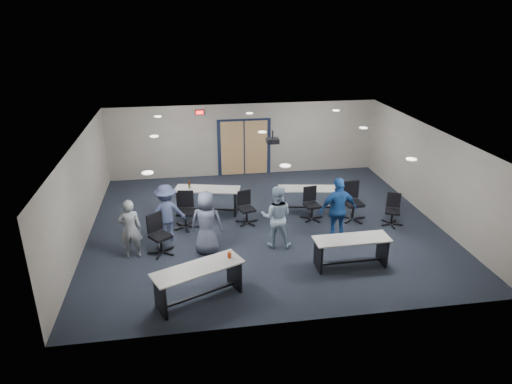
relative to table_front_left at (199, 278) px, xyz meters
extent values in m
plane|color=#1C202C|center=(2.05, 3.42, -0.55)|extent=(10.00, 10.00, 0.00)
cube|color=gray|center=(2.05, 7.92, 0.80)|extent=(10.00, 0.04, 2.70)
cube|color=gray|center=(2.05, -1.08, 0.80)|extent=(10.00, 0.04, 2.70)
cube|color=gray|center=(-2.95, 3.42, 0.80)|extent=(0.04, 9.00, 2.70)
cube|color=gray|center=(7.05, 3.42, 0.80)|extent=(0.04, 9.00, 2.70)
cube|color=silver|center=(2.05, 3.42, 2.15)|extent=(10.00, 9.00, 0.04)
cube|color=#101A32|center=(2.05, 7.89, 0.50)|extent=(2.00, 0.06, 2.20)
cube|color=#AC814F|center=(1.60, 7.87, 0.50)|extent=(0.85, 0.04, 2.05)
cube|color=#AC814F|center=(2.50, 7.87, 0.50)|extent=(0.85, 0.04, 2.05)
cube|color=black|center=(0.45, 7.87, 1.90)|extent=(0.32, 0.05, 0.18)
cube|color=#FF0C0C|center=(0.45, 7.84, 1.90)|extent=(0.26, 0.02, 0.12)
cylinder|color=black|center=(2.35, 3.92, 2.03)|extent=(0.04, 0.04, 0.24)
cube|color=black|center=(2.35, 3.92, 1.85)|extent=(0.35, 0.30, 0.14)
cylinder|color=black|center=(2.35, 3.77, 1.85)|extent=(0.08, 0.03, 0.08)
cube|color=#B6B4AC|center=(-0.01, 0.00, 0.23)|extent=(2.08, 1.40, 0.03)
cube|color=black|center=(-0.81, -0.36, -0.17)|extent=(0.29, 0.58, 0.77)
cube|color=black|center=(0.80, 0.35, -0.17)|extent=(0.29, 0.58, 0.77)
cube|color=black|center=(-0.01, 0.00, -0.44)|extent=(1.64, 0.76, 0.04)
cylinder|color=#C3401A|center=(0.70, 0.31, 0.32)|extent=(0.09, 0.09, 0.13)
cube|color=#B6B4AC|center=(3.73, 0.84, 0.19)|extent=(1.87, 0.65, 0.03)
cube|color=black|center=(2.90, 0.82, -0.19)|extent=(0.06, 0.57, 0.72)
cube|color=black|center=(4.56, 0.85, -0.19)|extent=(0.06, 0.57, 0.72)
cube|color=black|center=(3.73, 0.84, -0.45)|extent=(1.66, 0.08, 0.04)
cube|color=#B6B4AC|center=(0.46, 4.56, 0.23)|extent=(2.07, 1.09, 0.03)
cube|color=black|center=(-0.39, 4.76, -0.17)|extent=(0.19, 0.60, 0.77)
cube|color=black|center=(1.31, 4.36, -0.17)|extent=(0.19, 0.60, 0.77)
cube|color=black|center=(0.46, 4.56, -0.44)|extent=(1.72, 0.45, 0.04)
cube|color=#B6B4AC|center=(3.55, 4.26, 0.17)|extent=(1.89, 0.91, 0.03)
cube|color=black|center=(2.75, 4.39, -0.20)|extent=(0.14, 0.56, 0.71)
cube|color=black|center=(4.34, 4.12, -0.20)|extent=(0.14, 0.56, 0.71)
cube|color=black|center=(3.55, 4.26, -0.45)|extent=(1.60, 0.33, 0.04)
imported|color=gray|center=(-1.61, 2.14, 0.23)|extent=(0.58, 0.39, 1.58)
imported|color=#51586F|center=(0.30, 2.07, 0.29)|extent=(0.92, 0.70, 1.69)
imported|color=#A2BED7|center=(2.13, 2.13, 0.30)|extent=(0.96, 0.83, 1.70)
imported|color=navy|center=(3.81, 2.16, 0.36)|extent=(1.11, 0.56, 1.82)
imported|color=#44507C|center=(-0.74, 2.97, 0.25)|extent=(1.11, 0.74, 1.60)
camera|label=1|loc=(-0.10, -8.47, 5.37)|focal=32.00mm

